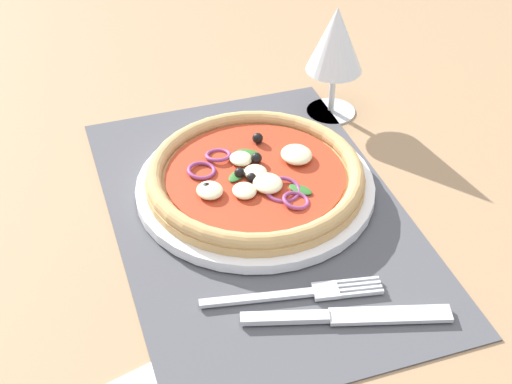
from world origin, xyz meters
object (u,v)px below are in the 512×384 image
object	(u,v)px
pizza	(255,175)
plate	(255,187)
fork	(302,293)
knife	(349,316)
wine_glass	(336,41)

from	to	relation	value
pizza	plate	bearing A→B (deg)	-172.91
fork	knife	size ratio (longest dim) A/B	0.91
pizza	knife	bearing A→B (deg)	6.26
knife	wine_glass	bearing A→B (deg)	85.90
pizza	fork	distance (cm)	16.95
knife	wine_glass	xyz separation A→B (cm)	(-34.36, 12.61, 9.73)
pizza	fork	xyz separation A→B (cm)	(16.81, -0.78, -2.08)
plate	wine_glass	bearing A→B (deg)	131.79
plate	pizza	bearing A→B (deg)	7.09
knife	pizza	bearing A→B (deg)	112.31
plate	wine_glass	xyz separation A→B (cm)	(-13.33, 14.91, 9.38)
wine_glass	knife	bearing A→B (deg)	-20.15
plate	fork	xyz separation A→B (cm)	(16.83, -0.77, -0.38)
fork	wine_glass	world-z (taller)	wine_glass
fork	wine_glass	bearing A→B (deg)	72.72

